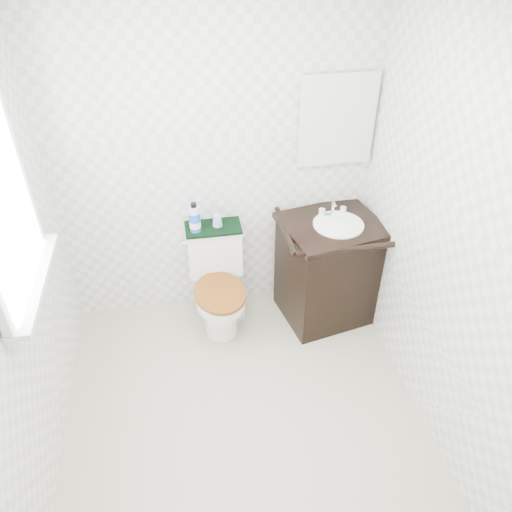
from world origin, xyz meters
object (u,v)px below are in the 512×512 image
object	(u,v)px
toilet	(218,285)
trash_bin	(231,303)
cup	(217,220)
vanity	(328,268)
mouthwash_bottle	(195,218)

from	to	relation	value
toilet	trash_bin	bearing A→B (deg)	-7.57
trash_bin	cup	world-z (taller)	cup
vanity	cup	xyz separation A→B (m)	(-0.78, 0.19, 0.38)
vanity	trash_bin	xyz separation A→B (m)	(-0.72, 0.05, -0.29)
toilet	trash_bin	xyz separation A→B (m)	(0.09, -0.01, -0.19)
trash_bin	toilet	bearing A→B (deg)	172.43
toilet	cup	distance (m)	0.50
vanity	trash_bin	distance (m)	0.78
cup	vanity	bearing A→B (deg)	-13.95
mouthwash_bottle	toilet	bearing A→B (deg)	-35.81
vanity	toilet	bearing A→B (deg)	175.30
mouthwash_bottle	cup	xyz separation A→B (m)	(0.16, 0.04, -0.06)
trash_bin	mouthwash_bottle	distance (m)	0.76
vanity	mouthwash_bottle	bearing A→B (deg)	170.55
toilet	vanity	xyz separation A→B (m)	(0.82, -0.07, 0.10)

